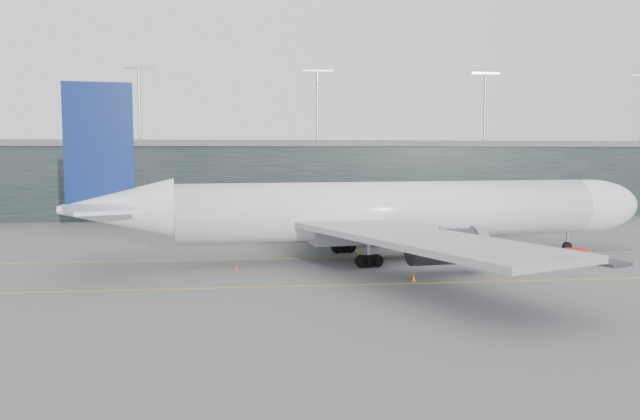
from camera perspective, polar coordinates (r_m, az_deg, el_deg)
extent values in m
plane|color=#595A5E|center=(79.58, -0.11, -3.91)|extent=(320.00, 320.00, 0.00)
cube|color=gold|center=(75.65, 0.22, -4.37)|extent=(160.00, 0.25, 0.02)
cube|color=gold|center=(60.06, 1.99, -6.86)|extent=(160.00, 0.25, 0.02)
cube|color=gold|center=(99.84, 1.49, -2.06)|extent=(0.25, 60.00, 0.02)
cube|color=black|center=(136.50, -2.78, 2.80)|extent=(240.00, 35.00, 14.00)
cube|color=#5B5D60|center=(136.41, -2.79, 5.99)|extent=(240.00, 36.00, 1.20)
cylinder|color=#9E9EA3|center=(128.28, -16.19, 9.17)|extent=(0.60, 0.60, 14.00)
cylinder|color=#9E9EA3|center=(127.21, -0.24, 9.40)|extent=(0.60, 0.60, 14.00)
cylinder|color=#9E9EA3|center=(135.49, 14.83, 8.97)|extent=(0.60, 0.60, 14.00)
cylinder|color=white|center=(75.03, 6.50, -0.01)|extent=(50.96, 12.87, 6.81)
ellipsoid|color=white|center=(87.86, 23.24, 0.35)|extent=(15.01, 8.49, 6.81)
cone|color=white|center=(70.78, -18.07, 0.09)|extent=(12.78, 7.95, 6.54)
cube|color=#97989F|center=(74.95, 5.69, -2.03)|extent=(18.10, 7.58, 2.20)
cube|color=black|center=(90.33, 25.39, 1.09)|extent=(2.80, 3.56, 0.88)
cube|color=#97989F|center=(58.19, 9.12, -2.60)|extent=(21.52, 33.17, 0.60)
cylinder|color=#39393E|center=(66.61, 11.30, -3.29)|extent=(8.09, 4.75, 3.84)
cube|color=#97989F|center=(90.40, 0.86, 0.19)|extent=(14.77, 33.00, 0.60)
cylinder|color=#39393E|center=(85.85, 5.50, -1.35)|extent=(8.09, 4.75, 3.84)
cube|color=navy|center=(70.70, -19.56, 5.66)|extent=(7.15, 1.41, 13.18)
cube|color=white|center=(64.85, -19.49, 0.10)|extent=(9.30, 11.42, 0.38)
cube|color=white|center=(76.84, -18.53, 0.86)|extent=(7.36, 10.63, 0.38)
cylinder|color=black|center=(86.81, 21.66, -3.11)|extent=(1.25, 0.58, 1.21)
cylinder|color=#9E9EA3|center=(86.71, 21.68, -2.57)|extent=(0.33, 0.33, 2.85)
cylinder|color=black|center=(69.33, 4.51, -4.67)|extent=(1.48, 0.72, 1.43)
cylinder|color=black|center=(79.30, 2.17, -3.42)|extent=(1.48, 0.72, 1.43)
cube|color=#303036|center=(83.85, 14.20, -0.25)|extent=(4.13, 4.37, 2.73)
cube|color=#303036|center=(91.91, 14.16, 0.21)|extent=(6.64, 12.74, 2.44)
cube|color=#303036|center=(104.54, 14.11, 0.79)|extent=(6.86, 12.82, 2.53)
cube|color=#303036|center=(117.18, 14.07, 1.24)|extent=(7.09, 12.90, 2.63)
cylinder|color=#9E9EA3|center=(92.89, 14.12, -1.61)|extent=(0.49, 0.49, 3.70)
cube|color=#39393E|center=(93.07, 14.10, -2.53)|extent=(2.33, 2.04, 0.68)
cylinder|color=#303036|center=(122.46, 7.54, 1.51)|extent=(3.90, 3.90, 2.92)
cylinder|color=#303036|center=(122.69, 7.53, 0.05)|extent=(1.75, 1.75, 3.51)
cube|color=red|center=(78.96, 22.34, -3.74)|extent=(2.38, 1.71, 1.30)
cylinder|color=black|center=(78.32, 21.90, -4.28)|extent=(0.42, 0.21, 0.40)
cylinder|color=black|center=(78.87, 23.00, -4.25)|extent=(0.42, 0.21, 0.40)
cylinder|color=black|center=(79.24, 21.66, -4.16)|extent=(0.42, 0.21, 0.40)
cylinder|color=black|center=(79.80, 22.74, -4.14)|extent=(0.42, 0.21, 0.40)
cube|color=#323136|center=(78.02, 25.18, -4.43)|extent=(4.14, 3.78, 0.34)
cube|color=#39393E|center=(89.40, -4.81, -2.83)|extent=(2.04, 1.65, 0.20)
cube|color=#B1B5BE|center=(89.28, -4.82, -2.26)|extent=(1.64, 1.54, 1.49)
cube|color=#264497|center=(89.19, -4.82, -1.77)|extent=(1.69, 1.59, 0.08)
cube|color=#39393E|center=(90.50, -2.98, -2.71)|extent=(2.41, 2.04, 0.22)
cube|color=silver|center=(90.37, -2.98, -2.10)|extent=(1.96, 1.87, 1.63)
cube|color=#264497|center=(90.27, -2.98, -1.57)|extent=(2.02, 1.93, 0.09)
cube|color=#39393E|center=(89.81, -1.81, -2.79)|extent=(1.84, 1.49, 0.18)
cube|color=#B5B8C2|center=(89.70, -1.81, -2.28)|extent=(1.48, 1.39, 1.35)
cube|color=#264497|center=(89.61, -1.81, -1.83)|extent=(1.52, 1.43, 0.07)
cone|color=#D16C0B|center=(85.69, 23.46, -3.46)|extent=(0.41, 0.41, 0.66)
cone|color=#EB550D|center=(62.44, 8.55, -6.15)|extent=(0.43, 0.43, 0.68)
cone|color=#EE400D|center=(91.78, 5.18, -2.48)|extent=(0.48, 0.48, 0.77)
cone|color=red|center=(68.65, -7.66, -5.10)|extent=(0.45, 0.45, 0.72)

